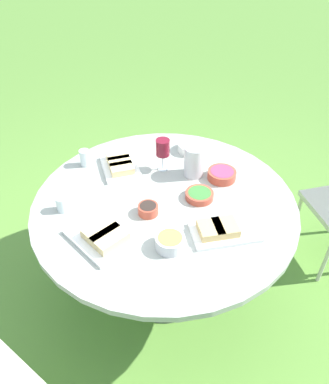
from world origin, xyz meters
name	(u,v)px	position (x,y,z in m)	size (l,w,h in m)	color
ground_plane	(164,287)	(0.00, 0.00, 0.00)	(40.00, 40.00, 0.00)	#5B8C38
dining_table	(164,214)	(0.00, 0.00, 0.66)	(1.43, 1.43, 0.76)	#4C4C51
water_pitcher	(194,161)	(0.26, -0.14, 0.86)	(0.13, 0.12, 0.19)	silver
wine_glass	(163,148)	(0.29, 0.04, 0.91)	(0.08, 0.08, 0.20)	silver
platter_bread_main	(222,230)	(-0.22, -0.31, 0.79)	(0.28, 0.37, 0.06)	white
platter_charcuterie	(120,165)	(0.26, 0.30, 0.79)	(0.34, 0.30, 0.06)	white
platter_sandwich_side	(103,235)	(-0.32, 0.26, 0.79)	(0.39, 0.40, 0.07)	white
bowl_fries	(170,241)	(-0.33, -0.07, 0.80)	(0.14, 0.14, 0.07)	silver
bowl_salad	(199,195)	(0.04, -0.19, 0.78)	(0.15, 0.15, 0.04)	#B74733
bowl_olives	(148,209)	(-0.11, 0.07, 0.79)	(0.11, 0.11, 0.05)	#B74733
bowl_dip_red	(222,174)	(0.24, -0.31, 0.79)	(0.16, 0.16, 0.05)	#B74733
bowl_dip_cream	(191,147)	(0.51, -0.11, 0.79)	(0.16, 0.16, 0.05)	white
cup_water_near	(85,158)	(0.28, 0.52, 0.81)	(0.06, 0.06, 0.10)	silver
cup_water_far	(62,204)	(-0.14, 0.52, 0.81)	(0.06, 0.06, 0.09)	silver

